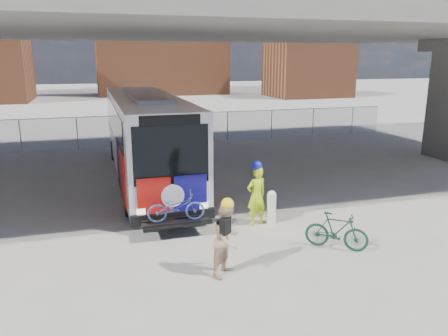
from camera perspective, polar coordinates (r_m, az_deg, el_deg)
name	(u,v)px	position (r m, az deg, el deg)	size (l,w,h in m)	color
ground	(221,206)	(15.49, -0.45, -4.98)	(160.00, 160.00, 0.00)	#9E9991
bus	(146,131)	(18.74, -10.17, 4.82)	(2.67, 12.90, 3.69)	silver
overpass	(192,21)	(18.56, -4.19, 18.66)	(40.00, 16.00, 7.95)	#605E59
chainlink_fence	(164,121)	(26.62, -7.84, 6.15)	(30.00, 0.06, 30.00)	gray
brick_buildings	(129,55)	(62.50, -12.35, 14.18)	(54.00, 22.00, 12.00)	brown
smokestack	(206,8)	(71.76, -2.31, 20.10)	(2.20, 2.20, 25.00)	brown
bollard	(271,206)	(13.80, 6.22, -4.95)	(0.28, 0.28, 1.09)	silver
cyclist_hivis	(256,194)	(13.57, 4.25, -3.43)	(0.77, 0.60, 2.05)	#BED816
cyclist_tan	(227,239)	(10.50, 0.44, -9.22)	(1.09, 1.06, 1.94)	tan
bike_parked	(337,231)	(12.38, 14.48, -7.97)	(0.48, 1.71, 1.02)	#133C25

